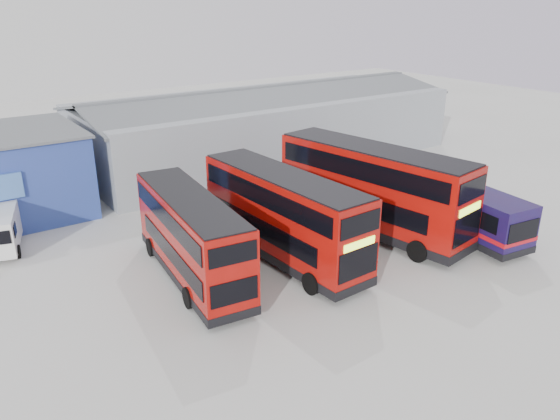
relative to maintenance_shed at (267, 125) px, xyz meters
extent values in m
plane|color=#A9A9A4|center=(-8.00, -20.00, -2.60)|extent=(120.00, 120.00, 0.00)
cube|color=#8E939B|center=(0.00, 0.00, -0.10)|extent=(30.00, 12.00, 5.00)
cube|color=#55595E|center=(0.00, -2.80, 2.65)|extent=(30.50, 6.33, 1.29)
cube|color=#55595E|center=(0.00, 2.80, 2.65)|extent=(30.50, 6.33, 1.29)
cube|color=#9C0D08|center=(-14.83, -15.97, -0.43)|extent=(3.39, 9.83, 3.71)
cube|color=black|center=(-14.83, -15.97, -2.10)|extent=(3.43, 9.87, 0.41)
cube|color=black|center=(-13.71, -16.47, -0.86)|extent=(0.99, 8.11, 0.87)
cube|color=black|center=(-16.03, -16.20, -0.86)|extent=(0.99, 8.11, 0.87)
cube|color=black|center=(-13.67, -16.11, 0.70)|extent=(1.10, 9.02, 0.87)
cube|color=black|center=(-15.98, -15.84, 0.70)|extent=(1.10, 9.02, 0.87)
cube|color=black|center=(-14.27, -11.18, -0.95)|extent=(2.05, 0.28, 1.24)
cube|color=black|center=(-14.27, -11.18, 0.70)|extent=(2.05, 0.28, 0.87)
cube|color=#CCFF35|center=(-14.27, -11.17, -0.13)|extent=(1.64, 0.23, 0.32)
cube|color=black|center=(-15.39, -20.77, -0.95)|extent=(2.01, 0.28, 1.01)
cube|color=black|center=(-15.39, -20.77, 0.70)|extent=(2.01, 0.28, 0.83)
cube|color=black|center=(-14.83, -15.97, 1.45)|extent=(3.24, 9.68, 0.09)
cylinder|color=black|center=(-13.35, -12.78, -2.13)|extent=(0.40, 0.98, 0.95)
cylinder|color=black|center=(-15.53, -12.52, -2.13)|extent=(0.40, 0.98, 0.95)
cylinder|color=black|center=(-14.01, -18.52, -2.13)|extent=(0.40, 0.98, 0.95)
cylinder|color=black|center=(-16.20, -18.26, -2.13)|extent=(0.40, 0.98, 0.95)
cube|color=#9C0D08|center=(-10.11, -16.63, -0.21)|extent=(2.94, 10.67, 4.08)
cube|color=black|center=(-10.11, -16.63, -2.05)|extent=(2.98, 10.71, 0.45)
cube|color=black|center=(-11.41, -16.28, -0.69)|extent=(0.41, 8.96, 0.96)
cube|color=black|center=(-8.85, -16.18, -0.69)|extent=(0.41, 8.96, 0.96)
cube|color=black|center=(-11.39, -16.69, 1.02)|extent=(0.45, 9.96, 0.96)
cube|color=black|center=(-8.84, -16.58, 1.02)|extent=(0.45, 9.96, 0.96)
cube|color=black|center=(-9.90, -21.94, -0.79)|extent=(2.27, 0.14, 1.36)
cube|color=black|center=(-9.90, -21.94, 1.02)|extent=(2.27, 0.14, 0.96)
cube|color=#CCFF35|center=(-9.90, -21.95, 0.12)|extent=(1.81, 0.11, 0.35)
cube|color=black|center=(-10.33, -11.33, -0.79)|extent=(2.22, 0.14, 1.11)
cube|color=black|center=(-10.33, -11.33, 1.02)|extent=(2.22, 0.14, 0.91)
cube|color=black|center=(-10.11, -16.63, 1.85)|extent=(2.79, 10.51, 0.10)
cylinder|color=black|center=(-11.17, -20.35, -2.08)|extent=(0.36, 1.06, 1.05)
cylinder|color=black|center=(-8.76, -20.26, -2.08)|extent=(0.36, 1.06, 1.05)
cylinder|color=black|center=(-11.43, -14.02, -2.08)|extent=(0.36, 1.06, 1.05)
cylinder|color=black|center=(-9.01, -13.92, -2.08)|extent=(0.36, 1.06, 1.05)
cube|color=#9C0D08|center=(-4.09, -16.68, 0.02)|extent=(4.50, 11.86, 4.47)
cube|color=black|center=(-4.09, -16.68, -2.00)|extent=(4.55, 11.91, 0.50)
cube|color=black|center=(-5.54, -16.46, -0.51)|extent=(1.56, 9.71, 1.05)
cube|color=black|center=(-2.77, -16.03, -0.51)|extent=(1.56, 9.71, 1.05)
cube|color=black|center=(-5.47, -16.89, 1.37)|extent=(1.73, 10.80, 1.05)
cube|color=black|center=(-2.71, -16.46, 1.37)|extent=(1.73, 10.80, 1.05)
cube|color=black|center=(-3.20, -22.42, -0.62)|extent=(2.46, 0.43, 1.49)
cube|color=black|center=(-3.20, -22.42, 1.37)|extent=(2.46, 0.43, 1.05)
cube|color=#CCFF35|center=(-3.20, -22.43, 0.37)|extent=(1.97, 0.35, 0.39)
cube|color=black|center=(-4.98, -10.94, -0.62)|extent=(2.41, 0.43, 1.21)
cube|color=black|center=(-4.98, -10.94, 1.37)|extent=(2.41, 0.43, 0.99)
cube|color=black|center=(-4.09, -16.68, 2.27)|extent=(4.31, 11.68, 0.11)
cylinder|color=black|center=(-4.78, -20.86, -2.03)|extent=(0.52, 1.19, 1.15)
cylinder|color=black|center=(-2.17, -20.45, -2.03)|extent=(0.52, 1.19, 1.15)
cylinder|color=black|center=(-5.84, -13.99, -2.03)|extent=(0.52, 1.19, 1.15)
cylinder|color=black|center=(-3.23, -13.59, -2.03)|extent=(0.52, 1.19, 1.15)
cube|color=#120D3D|center=(-0.09, -18.75, -1.02)|extent=(3.69, 10.60, 2.50)
cube|color=black|center=(-0.09, -18.75, -2.10)|extent=(3.73, 10.64, 0.38)
cube|color=#B40D16|center=(-0.09, -18.75, -1.47)|extent=(3.72, 10.63, 0.24)
cube|color=black|center=(1.06, -19.18, -0.62)|extent=(1.17, 8.61, 0.90)
cube|color=black|center=(-1.31, -18.87, -0.62)|extent=(1.17, 8.61, 0.90)
cube|color=black|center=(0.59, -13.58, -0.86)|extent=(2.11, 0.32, 1.23)
cube|color=black|center=(-0.77, -23.91, -0.86)|extent=(2.06, 0.32, 1.04)
cylinder|color=black|center=(1.51, -15.24, -2.11)|extent=(0.43, 1.01, 0.98)
cylinder|color=black|center=(-0.73, -14.95, -2.11)|extent=(0.43, 1.01, 0.98)
cylinder|color=black|center=(0.65, -21.79, -2.11)|extent=(0.43, 1.01, 0.98)
cylinder|color=black|center=(-1.59, -21.50, -2.11)|extent=(0.43, 1.01, 0.98)
cube|color=black|center=(-21.16, -8.79, -1.07)|extent=(0.28, 0.87, 0.59)
cylinder|color=black|center=(-21.25, -8.87, -2.25)|extent=(0.41, 0.75, 0.71)
cylinder|color=black|center=(-20.37, -5.63, -2.25)|extent=(0.41, 0.75, 0.71)
camera|label=1|loc=(-24.68, -37.19, 9.82)|focal=35.00mm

